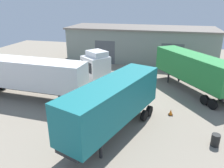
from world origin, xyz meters
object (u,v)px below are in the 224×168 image
object	(u,v)px
container_trailer_black	(113,102)
container_trailer_blue	(193,68)
traffic_cone	(171,112)
container_trailer_yellow	(26,74)
oil_drum	(215,140)
tractor_unit_white	(99,71)

from	to	relation	value
container_trailer_black	container_trailer_blue	xyz separation A→B (m)	(6.32, 10.23, -0.07)
container_trailer_black	traffic_cone	world-z (taller)	container_trailer_black
container_trailer_yellow	oil_drum	xyz separation A→B (m)	(17.15, -3.91, -2.15)
tractor_unit_white	container_trailer_black	size ratio (longest dim) A/B	0.65
container_trailer_blue	oil_drum	world-z (taller)	container_trailer_blue
container_trailer_yellow	traffic_cone	xyz separation A→B (m)	(14.19, -0.24, -2.33)
oil_drum	container_trailer_yellow	bearing A→B (deg)	167.15
tractor_unit_white	container_trailer_yellow	xyz separation A→B (m)	(-6.29, -4.47, 0.54)
container_trailer_black	traffic_cone	size ratio (longest dim) A/B	18.19
container_trailer_blue	traffic_cone	xyz separation A→B (m)	(-2.12, -6.27, -2.33)
container_trailer_black	container_trailer_blue	bearing A→B (deg)	167.69
oil_drum	traffic_cone	bearing A→B (deg)	128.85
container_trailer_blue	oil_drum	size ratio (longest dim) A/B	11.21
tractor_unit_white	container_trailer_black	world-z (taller)	tractor_unit_white
tractor_unit_white	oil_drum	distance (m)	13.82
tractor_unit_white	container_trailer_blue	world-z (taller)	tractor_unit_white
container_trailer_blue	container_trailer_yellow	distance (m)	17.40
container_trailer_yellow	tractor_unit_white	bearing A→B (deg)	38.26
oil_drum	container_trailer_black	bearing A→B (deg)	-177.75
container_trailer_black	tractor_unit_white	bearing A→B (deg)	-137.43
container_trailer_black	oil_drum	world-z (taller)	container_trailer_black
container_trailer_black	container_trailer_yellow	bearing A→B (deg)	-93.37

